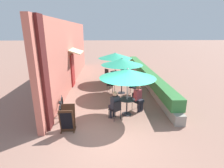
% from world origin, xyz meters
% --- Properties ---
extents(ground_plane, '(120.00, 120.00, 0.00)m').
position_xyz_m(ground_plane, '(0.00, 0.00, 0.00)').
color(ground_plane, '#936B5B').
extents(cafe_facade_wall, '(0.98, 13.52, 4.20)m').
position_xyz_m(cafe_facade_wall, '(-2.54, 6.63, 2.09)').
color(cafe_facade_wall, '#C66B5B').
rests_on(cafe_facade_wall, ground_plane).
extents(planter_hedge, '(0.60, 12.52, 1.01)m').
position_xyz_m(planter_hedge, '(2.75, 6.66, 0.54)').
color(planter_hedge, gray).
rests_on(planter_hedge, ground_plane).
extents(patio_table_near, '(0.71, 0.71, 0.74)m').
position_xyz_m(patio_table_near, '(0.76, 1.57, 0.51)').
color(patio_table_near, '#28282D').
rests_on(patio_table_near, ground_plane).
extents(patio_umbrella_near, '(2.42, 2.42, 2.15)m').
position_xyz_m(patio_umbrella_near, '(0.76, 1.57, 1.92)').
color(patio_umbrella_near, '#B7B7BC').
rests_on(patio_umbrella_near, ground_plane).
extents(cafe_chair_near_left, '(0.56, 0.56, 0.87)m').
position_xyz_m(cafe_chair_near_left, '(0.23, 1.11, 0.52)').
color(cafe_chair_near_left, black).
rests_on(cafe_chair_near_left, ground_plane).
extents(seated_patron_near_left, '(0.49, 0.51, 1.25)m').
position_xyz_m(seated_patron_near_left, '(0.17, 1.20, 0.69)').
color(seated_patron_near_left, '#23232D').
rests_on(seated_patron_near_left, ground_plane).
extents(cafe_chair_near_right, '(0.56, 0.56, 0.87)m').
position_xyz_m(cafe_chair_near_right, '(1.28, 2.04, 0.52)').
color(cafe_chair_near_right, black).
rests_on(cafe_chair_near_right, ground_plane).
extents(seated_patron_near_right, '(0.49, 0.51, 1.25)m').
position_xyz_m(seated_patron_near_right, '(1.34, 1.94, 0.69)').
color(seated_patron_near_right, '#23232D').
rests_on(seated_patron_near_right, ground_plane).
extents(patio_table_mid, '(0.71, 0.71, 0.74)m').
position_xyz_m(patio_table_mid, '(0.79, 4.40, 0.51)').
color(patio_table_mid, '#28282D').
rests_on(patio_table_mid, ground_plane).
extents(patio_umbrella_mid, '(2.42, 2.42, 2.15)m').
position_xyz_m(patio_umbrella_mid, '(0.79, 4.40, 1.92)').
color(patio_umbrella_mid, '#B7B7BC').
rests_on(patio_umbrella_mid, ground_plane).
extents(cafe_chair_mid_left, '(0.52, 0.52, 0.87)m').
position_xyz_m(cafe_chair_mid_left, '(0.12, 4.60, 0.52)').
color(cafe_chair_mid_left, black).
rests_on(cafe_chair_mid_left, ground_plane).
extents(cafe_chair_mid_right, '(0.52, 0.52, 0.87)m').
position_xyz_m(cafe_chair_mid_right, '(1.46, 4.20, 0.52)').
color(cafe_chair_mid_right, black).
rests_on(cafe_chair_mid_right, ground_plane).
extents(coffee_cup_mid, '(0.07, 0.07, 0.09)m').
position_xyz_m(coffee_cup_mid, '(0.64, 4.41, 0.79)').
color(coffee_cup_mid, '#232328').
rests_on(coffee_cup_mid, patio_table_mid).
extents(patio_table_far, '(0.71, 0.71, 0.74)m').
position_xyz_m(patio_table_far, '(0.53, 6.90, 0.51)').
color(patio_table_far, '#28282D').
rests_on(patio_table_far, ground_plane).
extents(patio_umbrella_far, '(2.42, 2.42, 2.15)m').
position_xyz_m(patio_umbrella_far, '(0.53, 6.90, 1.92)').
color(patio_umbrella_far, '#B7B7BC').
rests_on(patio_umbrella_far, ground_plane).
extents(cafe_chair_far_left, '(0.57, 0.57, 0.87)m').
position_xyz_m(cafe_chair_far_left, '(-0.01, 7.35, 0.52)').
color(cafe_chair_far_left, black).
rests_on(cafe_chair_far_left, ground_plane).
extents(cafe_chair_far_right, '(0.49, 0.49, 0.87)m').
position_xyz_m(cafe_chair_far_right, '(0.42, 6.22, 0.52)').
color(cafe_chair_far_right, black).
rests_on(cafe_chair_far_right, ground_plane).
extents(cafe_chair_far_back, '(0.49, 0.49, 0.87)m').
position_xyz_m(cafe_chair_far_back, '(1.18, 7.15, 0.52)').
color(cafe_chair_far_back, black).
rests_on(cafe_chair_far_back, ground_plane).
extents(coffee_cup_far, '(0.07, 0.07, 0.09)m').
position_xyz_m(coffee_cup_far, '(0.59, 6.96, 0.79)').
color(coffee_cup_far, teal).
rests_on(coffee_cup_far, patio_table_far).
extents(bicycle_leaning, '(0.30, 1.64, 0.73)m').
position_xyz_m(bicycle_leaning, '(-2.20, 1.69, 0.34)').
color(bicycle_leaning, black).
rests_on(bicycle_leaning, ground_plane).
extents(menu_board, '(0.55, 0.64, 0.97)m').
position_xyz_m(menu_board, '(-1.64, 0.36, 0.48)').
color(menu_board, '#422819').
rests_on(menu_board, ground_plane).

